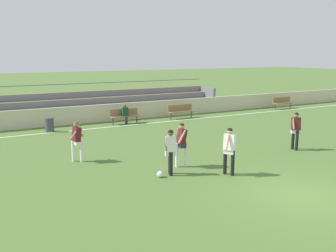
% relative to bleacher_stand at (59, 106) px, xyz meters
% --- Properties ---
extents(ground_plane, '(160.00, 160.00, 0.00)m').
position_rel_bleacher_stand_xyz_m(ground_plane, '(3.40, -16.64, -0.94)').
color(ground_plane, '#4C6B30').
extents(field_line_sideline, '(44.00, 0.12, 0.01)m').
position_rel_bleacher_stand_xyz_m(field_line_sideline, '(3.40, -3.66, -0.94)').
color(field_line_sideline, white).
rests_on(field_line_sideline, ground).
extents(sideline_wall, '(48.00, 0.16, 1.09)m').
position_rel_bleacher_stand_xyz_m(sideline_wall, '(3.40, -1.78, -0.40)').
color(sideline_wall, beige).
rests_on(sideline_wall, ground).
extents(bleacher_stand, '(22.76, 2.34, 2.23)m').
position_rel_bleacher_stand_xyz_m(bleacher_stand, '(0.00, 0.00, 0.00)').
color(bleacher_stand, '#897051').
rests_on(bleacher_stand, ground).
extents(bench_far_left, '(1.80, 0.40, 0.90)m').
position_rel_bleacher_stand_xyz_m(bench_far_left, '(16.30, -3.01, -0.39)').
color(bench_far_left, olive).
rests_on(bench_far_left, ground).
extents(bench_centre_sideline, '(1.80, 0.40, 0.90)m').
position_rel_bleacher_stand_xyz_m(bench_centre_sideline, '(3.23, -3.01, -0.39)').
color(bench_centre_sideline, olive).
rests_on(bench_centre_sideline, ground).
extents(bench_near_wall_gap, '(1.80, 0.40, 0.90)m').
position_rel_bleacher_stand_xyz_m(bench_near_wall_gap, '(7.20, -3.01, -0.39)').
color(bench_near_wall_gap, olive).
rests_on(bench_near_wall_gap, ground).
extents(trash_bin, '(0.47, 0.47, 0.77)m').
position_rel_bleacher_stand_xyz_m(trash_bin, '(-1.30, -3.33, -0.55)').
color(trash_bin, '#3D424C').
rests_on(trash_bin, ground).
extents(spectator_seated, '(0.36, 0.42, 1.21)m').
position_rel_bleacher_stand_xyz_m(spectator_seated, '(3.23, -3.13, -0.24)').
color(spectator_seated, '#2D2D38').
rests_on(spectator_seated, ground).
extents(player_white_dropping_back, '(0.53, 0.40, 1.62)m').
position_rel_bleacher_stand_xyz_m(player_white_dropping_back, '(0.93, -12.99, 0.02)').
color(player_white_dropping_back, black).
rests_on(player_white_dropping_back, ground).
extents(player_dark_challenging, '(0.50, 0.50, 1.69)m').
position_rel_bleacher_stand_xyz_m(player_dark_challenging, '(1.75, -12.37, 0.07)').
color(player_dark_challenging, white).
rests_on(player_dark_challenging, ground).
extents(player_dark_deep_cover, '(0.60, 0.48, 1.68)m').
position_rel_bleacher_stand_xyz_m(player_dark_deep_cover, '(7.47, -12.56, 0.06)').
color(player_dark_deep_cover, black).
rests_on(player_dark_deep_cover, ground).
extents(player_white_overlapping, '(0.62, 0.48, 1.69)m').
position_rel_bleacher_stand_xyz_m(player_white_overlapping, '(2.72, -13.99, 0.07)').
color(player_white_overlapping, black).
rests_on(player_white_overlapping, ground).
extents(player_dark_wide_left, '(0.68, 0.46, 1.62)m').
position_rel_bleacher_stand_xyz_m(player_dark_wide_left, '(-1.52, -9.79, 0.01)').
color(player_dark_wide_left, white).
rests_on(player_dark_wide_left, ground).
extents(soccer_ball, '(0.22, 0.22, 0.22)m').
position_rel_bleacher_stand_xyz_m(soccer_ball, '(0.46, -13.09, -0.83)').
color(soccer_ball, white).
rests_on(soccer_ball, ground).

